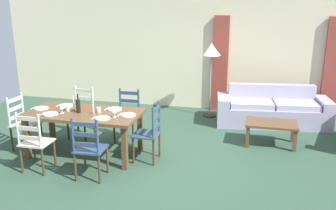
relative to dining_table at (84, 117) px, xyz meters
name	(u,v)px	position (x,y,z in m)	size (l,w,h in m)	color
ground_plane	(156,163)	(1.24, -0.02, -0.67)	(9.60, 9.60, 0.02)	#304D3A
wall_far	(193,52)	(1.24, 3.28, 0.69)	(9.60, 0.16, 2.70)	beige
curtain_panel_left	(220,64)	(1.90, 3.14, 0.44)	(0.35, 0.08, 2.20)	brown
curtain_panel_right	(332,69)	(4.30, 3.14, 0.44)	(0.35, 0.08, 2.20)	brown
dining_table	(84,117)	(0.00, 0.00, 0.00)	(1.90, 0.96, 0.75)	brown
dining_chair_near_left	(35,142)	(-0.43, -0.76, -0.19)	(0.42, 0.40, 0.96)	beige
dining_chair_near_right	(89,148)	(0.47, -0.79, -0.19)	(0.44, 0.42, 0.96)	navy
dining_chair_far_left	(82,113)	(-0.43, 0.75, -0.19)	(0.45, 0.43, 0.96)	beige
dining_chair_far_right	(128,116)	(0.47, 0.78, -0.19)	(0.42, 0.40, 0.96)	navy
dining_chair_head_west	(23,122)	(-1.16, -0.02, -0.19)	(0.43, 0.44, 0.96)	silver
dining_chair_head_east	(150,133)	(1.13, 0.03, -0.19)	(0.40, 0.42, 0.96)	#304659
dinner_plate_near_left	(51,114)	(-0.45, -0.25, 0.10)	(0.24, 0.24, 0.02)	white
fork_near_left	(42,114)	(-0.60, -0.25, 0.09)	(0.02, 0.17, 0.01)	silver
dinner_plate_near_right	(102,118)	(0.45, -0.25, 0.10)	(0.24, 0.24, 0.02)	white
fork_near_right	(94,118)	(0.30, -0.25, 0.09)	(0.02, 0.17, 0.01)	silver
dinner_plate_far_left	(66,106)	(-0.45, 0.25, 0.10)	(0.24, 0.24, 0.02)	white
fork_far_left	(59,105)	(-0.60, 0.25, 0.09)	(0.02, 0.17, 0.01)	silver
dinner_plate_far_right	(115,109)	(0.45, 0.25, 0.10)	(0.24, 0.24, 0.02)	white
fork_far_right	(106,109)	(0.30, 0.25, 0.09)	(0.02, 0.17, 0.01)	silver
dinner_plate_head_west	(41,108)	(-0.78, 0.00, 0.10)	(0.24, 0.24, 0.02)	white
fork_head_west	(33,108)	(-0.93, 0.00, 0.09)	(0.02, 0.17, 0.01)	silver
dinner_plate_head_east	(128,115)	(0.78, 0.00, 0.10)	(0.24, 0.24, 0.02)	white
fork_head_east	(119,115)	(0.63, 0.00, 0.09)	(0.02, 0.17, 0.01)	silver
wine_bottle	(78,106)	(-0.06, -0.05, 0.20)	(0.07, 0.07, 0.32)	black
wine_glass_near_left	(62,107)	(-0.30, -0.15, 0.20)	(0.06, 0.06, 0.16)	white
wine_glass_near_right	(114,110)	(0.60, -0.14, 0.20)	(0.06, 0.06, 0.16)	white
coffee_cup_primary	(99,110)	(0.26, 0.03, 0.13)	(0.07, 0.07, 0.09)	beige
coffee_cup_secondary	(68,108)	(-0.28, 0.00, 0.13)	(0.07, 0.07, 0.09)	beige
candle_tall	(74,107)	(-0.18, 0.02, 0.16)	(0.05, 0.05, 0.24)	#998C66
candle_short	(93,111)	(0.20, -0.04, 0.13)	(0.05, 0.05, 0.15)	#998C66
couch	(272,110)	(3.09, 2.42, -0.37)	(2.36, 1.09, 0.80)	#A39CB7
coffee_table	(271,126)	(3.05, 1.20, -0.31)	(0.90, 0.56, 0.42)	brown
standing_lamp	(211,54)	(1.75, 2.60, 0.75)	(0.40, 0.40, 1.64)	#332D28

